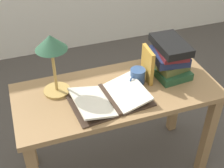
{
  "coord_description": "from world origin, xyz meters",
  "views": [
    {
      "loc": [
        -0.52,
        -1.39,
        1.9
      ],
      "look_at": [
        -0.04,
        -0.03,
        0.8
      ],
      "focal_mm": 50.0,
      "sensor_mm": 36.0,
      "label": 1
    }
  ],
  "objects_px": {
    "coffee_mug": "(137,76)",
    "book_standing_upright": "(148,65)",
    "reading_lamp": "(52,50)",
    "open_book": "(110,98)",
    "book_stack_tall": "(169,58)"
  },
  "relations": [
    {
      "from": "coffee_mug",
      "to": "open_book",
      "type": "bearing_deg",
      "value": -152.56
    },
    {
      "from": "reading_lamp",
      "to": "coffee_mug",
      "type": "height_order",
      "value": "reading_lamp"
    },
    {
      "from": "book_stack_tall",
      "to": "coffee_mug",
      "type": "distance_m",
      "value": 0.24
    },
    {
      "from": "book_standing_upright",
      "to": "reading_lamp",
      "type": "xyz_separation_m",
      "value": [
        -0.56,
        0.06,
        0.18
      ]
    },
    {
      "from": "reading_lamp",
      "to": "coffee_mug",
      "type": "bearing_deg",
      "value": -8.17
    },
    {
      "from": "open_book",
      "to": "reading_lamp",
      "type": "distance_m",
      "value": 0.43
    },
    {
      "from": "coffee_mug",
      "to": "reading_lamp",
      "type": "bearing_deg",
      "value": 171.83
    },
    {
      "from": "book_stack_tall",
      "to": "coffee_mug",
      "type": "xyz_separation_m",
      "value": [
        -0.23,
        -0.04,
        -0.07
      ]
    },
    {
      "from": "open_book",
      "to": "book_stack_tall",
      "type": "relative_size",
      "value": 1.58
    },
    {
      "from": "open_book",
      "to": "book_stack_tall",
      "type": "height_order",
      "value": "book_stack_tall"
    },
    {
      "from": "book_standing_upright",
      "to": "open_book",
      "type": "bearing_deg",
      "value": -154.27
    },
    {
      "from": "open_book",
      "to": "book_stack_tall",
      "type": "distance_m",
      "value": 0.48
    },
    {
      "from": "book_stack_tall",
      "to": "reading_lamp",
      "type": "bearing_deg",
      "value": 177.18
    },
    {
      "from": "open_book",
      "to": "coffee_mug",
      "type": "bearing_deg",
      "value": 22.05
    },
    {
      "from": "coffee_mug",
      "to": "book_standing_upright",
      "type": "bearing_deg",
      "value": 10.47
    }
  ]
}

